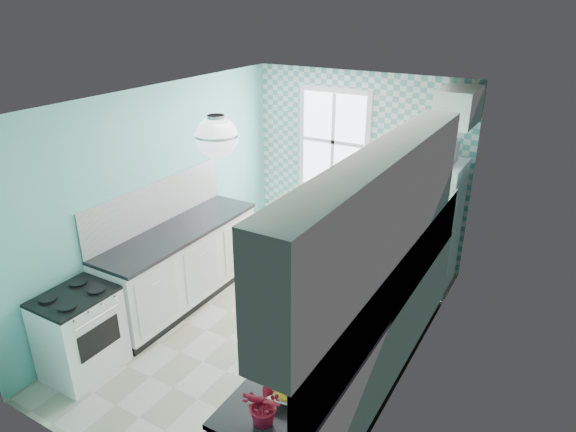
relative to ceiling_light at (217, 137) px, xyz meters
The scene contains 26 objects.
floor 2.47m from the ceiling_light, 90.00° to the left, with size 3.00×4.40×0.02m, color beige.
ceiling 0.82m from the ceiling_light, 90.00° to the left, with size 3.00×4.40×0.02m, color white.
wall_back 3.20m from the ceiling_light, 90.00° to the left, with size 3.00×0.02×2.50m, color #6CC6BD.
wall_front 1.77m from the ceiling_light, 90.00° to the right, with size 3.00×0.02×2.50m, color #6CC6BD.
wall_left 2.02m from the ceiling_light, 152.09° to the left, with size 0.02×4.40×2.50m, color #6CC6BD.
wall_right 2.02m from the ceiling_light, 27.91° to the left, with size 0.02×4.40×2.50m, color #6CC6BD.
accent_wall 3.17m from the ceiling_light, 90.00° to the left, with size 3.00×0.01×2.50m, color #61AFA6.
window 3.08m from the ceiling_light, 96.74° to the left, with size 1.04×0.05×1.44m.
backsplash_right 1.91m from the ceiling_light, 15.05° to the left, with size 0.02×3.60×0.51m, color white.
backsplash_left 2.00m from the ceiling_light, 154.02° to the left, with size 0.02×2.15×0.51m, color white.
upper_cabinets_right 1.41m from the ceiling_light, ahead, with size 0.33×3.20×0.90m, color silver.
upper_cabinet_fridge 2.93m from the ceiling_light, 63.70° to the left, with size 0.40×0.74×0.40m, color silver.
ceiling_light is the anchor object (origin of this frame).
base_cabinets_right 2.26m from the ceiling_light, 18.43° to the left, with size 0.60×3.60×0.90m, color white.
countertop_right 1.88m from the ceiling_light, 18.65° to the left, with size 0.63×3.60×0.04m, color black.
base_cabinets_left 2.34m from the ceiling_light, 148.86° to the left, with size 0.60×2.15×0.90m, color white.
countertop_left 1.97m from the ceiling_light, 148.54° to the left, with size 0.63×2.15×0.04m, color black.
fridge 3.23m from the ceiling_light, 67.04° to the left, with size 0.69×0.69×1.59m.
stove 2.35m from the ceiling_light, 149.00° to the right, with size 0.55×0.69×0.83m.
sink 2.28m from the ceiling_light, 48.06° to the left, with size 0.48×0.41×0.53m.
rug 2.83m from the ceiling_light, 83.90° to the left, with size 0.74×1.06×0.02m, color #6A0A0A.
dish_towel 2.48m from the ceiling_light, 57.59° to the left, with size 0.01×0.21×0.32m, color #5CB39D.
fruit_bowl 2.03m from the ceiling_light, 37.61° to the right, with size 0.29×0.29×0.07m, color white.
potted_plant 2.10m from the ceiling_light, 44.80° to the right, with size 0.25×0.22×0.28m, color #A00F12.
soap_bottle 2.49m from the ceiling_light, 53.87° to the left, with size 0.07×0.08×0.16m, color #8A9BAD.
microwave 2.91m from the ceiling_light, 67.04° to the left, with size 0.47×0.32×0.26m, color silver.
Camera 1 is at (2.53, -3.99, 3.37)m, focal length 32.00 mm.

